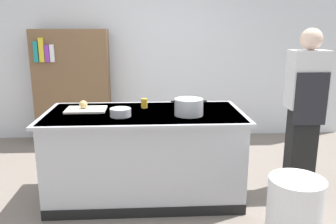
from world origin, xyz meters
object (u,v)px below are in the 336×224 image
(juice_cup, at_px, (144,103))
(trash_bin, at_px, (294,212))
(onion, at_px, (83,104))
(bookshelf, at_px, (72,87))
(stock_pot, at_px, (189,107))
(mixing_bowl, at_px, (121,112))
(person_chef, at_px, (305,107))

(juice_cup, bearing_deg, trash_bin, -42.25)
(juice_cup, bearing_deg, onion, -173.02)
(trash_bin, xyz_separation_m, bookshelf, (-2.30, 2.70, 0.57))
(stock_pot, xyz_separation_m, mixing_bowl, (-0.65, -0.01, -0.04))
(onion, xyz_separation_m, trash_bin, (1.82, -1.02, -0.68))
(bookshelf, bearing_deg, trash_bin, -49.67)
(bookshelf, bearing_deg, stock_pot, -51.78)
(person_chef, bearing_deg, trash_bin, 142.75)
(stock_pot, xyz_separation_m, juice_cup, (-0.43, 0.33, -0.03))
(onion, height_order, stock_pot, stock_pot)
(stock_pot, height_order, juice_cup, stock_pot)
(trash_bin, relative_size, person_chef, 0.33)
(mixing_bowl, bearing_deg, juice_cup, 57.21)
(stock_pot, relative_size, person_chef, 0.20)
(mixing_bowl, relative_size, bookshelf, 0.12)
(onion, relative_size, mixing_bowl, 0.42)
(stock_pot, xyz_separation_m, bookshelf, (-1.52, 1.93, -0.13))
(juice_cup, relative_size, trash_bin, 0.18)
(mixing_bowl, height_order, trash_bin, mixing_bowl)
(stock_pot, height_order, trash_bin, stock_pot)
(juice_cup, relative_size, bookshelf, 0.06)
(onion, xyz_separation_m, person_chef, (2.30, -0.03, -0.05))
(onion, distance_m, mixing_bowl, 0.48)
(mixing_bowl, relative_size, juice_cup, 2.00)
(onion, relative_size, juice_cup, 0.83)
(person_chef, distance_m, bookshelf, 3.26)
(bookshelf, bearing_deg, mixing_bowl, -65.93)
(onion, bearing_deg, stock_pot, -13.47)
(juice_cup, bearing_deg, bookshelf, 124.09)
(trash_bin, bearing_deg, stock_pot, 135.09)
(trash_bin, bearing_deg, juice_cup, 137.75)
(stock_pot, height_order, person_chef, person_chef)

